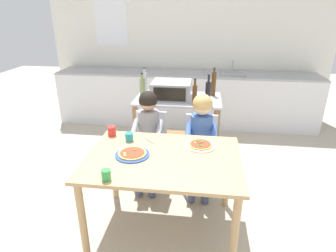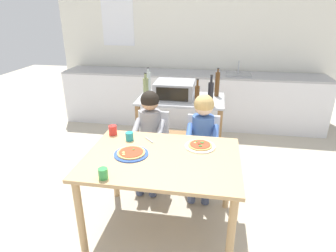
{
  "view_description": "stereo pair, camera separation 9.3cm",
  "coord_description": "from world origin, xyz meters",
  "px_view_note": "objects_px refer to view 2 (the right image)",
  "views": [
    {
      "loc": [
        0.3,
        -2.05,
        1.88
      ],
      "look_at": [
        0.0,
        0.3,
        0.89
      ],
      "focal_mm": 30.57,
      "sensor_mm": 36.0,
      "label": 1
    },
    {
      "loc": [
        0.4,
        -2.04,
        1.88
      ],
      "look_at": [
        0.0,
        0.3,
        0.89
      ],
      "focal_mm": 30.57,
      "sensor_mm": 36.0,
      "label": 2
    }
  ],
  "objects_px": {
    "bottle_squat_spirits": "(197,95)",
    "dining_chair_left": "(152,143)",
    "bottle_clear_vinegar": "(146,86)",
    "dining_chair_right": "(202,148)",
    "drinking_cup_teal": "(129,136)",
    "kitchen_island_cart": "(181,120)",
    "drinking_cup_green": "(103,174)",
    "serving_spoon": "(149,140)",
    "child_in_grey_shirt": "(149,129)",
    "drinking_cup_red": "(113,130)",
    "dining_table": "(162,167)",
    "child_in_blue_striped_shirt": "(202,134)",
    "pizza_plate_blue_rimmed": "(131,153)",
    "toaster_oven": "(175,90)",
    "bottle_tall_green_wine": "(217,84)",
    "pizza_plate_white": "(200,146)",
    "bottle_brown_beer": "(211,93)",
    "bottle_slim_sauce": "(148,81)"
  },
  "relations": [
    {
      "from": "bottle_squat_spirits",
      "to": "pizza_plate_white",
      "type": "xyz_separation_m",
      "value": [
        0.09,
        -0.76,
        -0.24
      ]
    },
    {
      "from": "toaster_oven",
      "to": "bottle_slim_sauce",
      "type": "distance_m",
      "value": 0.45
    },
    {
      "from": "toaster_oven",
      "to": "drinking_cup_red",
      "type": "xyz_separation_m",
      "value": [
        -0.47,
        -0.88,
        -0.18
      ]
    },
    {
      "from": "child_in_grey_shirt",
      "to": "drinking_cup_green",
      "type": "distance_m",
      "value": 1.05
    },
    {
      "from": "toaster_oven",
      "to": "bottle_squat_spirits",
      "type": "relative_size",
      "value": 1.52
    },
    {
      "from": "dining_table",
      "to": "child_in_blue_striped_shirt",
      "type": "bearing_deg",
      "value": 64.11
    },
    {
      "from": "serving_spoon",
      "to": "child_in_blue_striped_shirt",
      "type": "bearing_deg",
      "value": 35.19
    },
    {
      "from": "drinking_cup_red",
      "to": "drinking_cup_green",
      "type": "distance_m",
      "value": 0.77
    },
    {
      "from": "child_in_blue_striped_shirt",
      "to": "pizza_plate_blue_rimmed",
      "type": "xyz_separation_m",
      "value": [
        -0.56,
        -0.63,
        0.05
      ]
    },
    {
      "from": "pizza_plate_white",
      "to": "serving_spoon",
      "type": "relative_size",
      "value": 1.91
    },
    {
      "from": "bottle_clear_vinegar",
      "to": "dining_chair_left",
      "type": "bearing_deg",
      "value": -70.34
    },
    {
      "from": "kitchen_island_cart",
      "to": "bottle_squat_spirits",
      "type": "bearing_deg",
      "value": -51.14
    },
    {
      "from": "bottle_tall_green_wine",
      "to": "child_in_blue_striped_shirt",
      "type": "xyz_separation_m",
      "value": [
        -0.12,
        -0.78,
        -0.32
      ]
    },
    {
      "from": "dining_table",
      "to": "bottle_brown_beer",
      "type": "bearing_deg",
      "value": 71.43
    },
    {
      "from": "dining_chair_right",
      "to": "pizza_plate_blue_rimmed",
      "type": "height_order",
      "value": "dining_chair_right"
    },
    {
      "from": "bottle_squat_spirits",
      "to": "drinking_cup_red",
      "type": "bearing_deg",
      "value": -139.83
    },
    {
      "from": "bottle_slim_sauce",
      "to": "drinking_cup_teal",
      "type": "relative_size",
      "value": 4.05
    },
    {
      "from": "bottle_clear_vinegar",
      "to": "bottle_tall_green_wine",
      "type": "relative_size",
      "value": 0.83
    },
    {
      "from": "bottle_clear_vinegar",
      "to": "dining_chair_right",
      "type": "height_order",
      "value": "bottle_clear_vinegar"
    },
    {
      "from": "bottle_tall_green_wine",
      "to": "drinking_cup_red",
      "type": "distance_m",
      "value": 1.44
    },
    {
      "from": "dining_chair_left",
      "to": "dining_chair_right",
      "type": "xyz_separation_m",
      "value": [
        0.56,
        -0.04,
        0.0
      ]
    },
    {
      "from": "bottle_brown_beer",
      "to": "dining_chair_right",
      "type": "height_order",
      "value": "bottle_brown_beer"
    },
    {
      "from": "bottle_slim_sauce",
      "to": "bottle_brown_beer",
      "type": "relative_size",
      "value": 0.92
    },
    {
      "from": "dining_chair_left",
      "to": "child_in_blue_striped_shirt",
      "type": "relative_size",
      "value": 0.76
    },
    {
      "from": "bottle_brown_beer",
      "to": "serving_spoon",
      "type": "relative_size",
      "value": 2.42
    },
    {
      "from": "dining_chair_right",
      "to": "drinking_cup_teal",
      "type": "height_order",
      "value": "dining_chair_right"
    },
    {
      "from": "dining_table",
      "to": "drinking_cup_teal",
      "type": "relative_size",
      "value": 16.59
    },
    {
      "from": "bottle_squat_spirits",
      "to": "dining_chair_left",
      "type": "bearing_deg",
      "value": -154.19
    },
    {
      "from": "toaster_oven",
      "to": "child_in_grey_shirt",
      "type": "bearing_deg",
      "value": -107.35
    },
    {
      "from": "dining_chair_right",
      "to": "drinking_cup_teal",
      "type": "relative_size",
      "value": 10.57
    },
    {
      "from": "bottle_tall_green_wine",
      "to": "drinking_cup_teal",
      "type": "relative_size",
      "value": 4.5
    },
    {
      "from": "dining_chair_right",
      "to": "drinking_cup_red",
      "type": "height_order",
      "value": "drinking_cup_red"
    },
    {
      "from": "kitchen_island_cart",
      "to": "serving_spoon",
      "type": "height_order",
      "value": "kitchen_island_cart"
    },
    {
      "from": "dining_table",
      "to": "pizza_plate_white",
      "type": "relative_size",
      "value": 4.77
    },
    {
      "from": "drinking_cup_green",
      "to": "serving_spoon",
      "type": "bearing_deg",
      "value": 75.1
    },
    {
      "from": "drinking_cup_teal",
      "to": "drinking_cup_green",
      "type": "bearing_deg",
      "value": -89.93
    },
    {
      "from": "bottle_brown_beer",
      "to": "dining_chair_right",
      "type": "xyz_separation_m",
      "value": [
        -0.05,
        -0.31,
        -0.52
      ]
    },
    {
      "from": "bottle_squat_spirits",
      "to": "child_in_grey_shirt",
      "type": "relative_size",
      "value": 0.28
    },
    {
      "from": "bottle_brown_beer",
      "to": "pizza_plate_white",
      "type": "relative_size",
      "value": 1.27
    },
    {
      "from": "bottle_slim_sauce",
      "to": "pizza_plate_white",
      "type": "distance_m",
      "value": 1.47
    },
    {
      "from": "drinking_cup_teal",
      "to": "kitchen_island_cart",
      "type": "bearing_deg",
      "value": 70.08
    },
    {
      "from": "child_in_blue_striped_shirt",
      "to": "drinking_cup_red",
      "type": "distance_m",
      "value": 0.89
    },
    {
      "from": "dining_table",
      "to": "drinking_cup_red",
      "type": "distance_m",
      "value": 0.67
    },
    {
      "from": "bottle_squat_spirits",
      "to": "drinking_cup_red",
      "type": "relative_size",
      "value": 3.31
    },
    {
      "from": "bottle_tall_green_wine",
      "to": "bottle_squat_spirits",
      "type": "height_order",
      "value": "bottle_tall_green_wine"
    },
    {
      "from": "bottle_brown_beer",
      "to": "dining_chair_left",
      "type": "relative_size",
      "value": 0.42
    },
    {
      "from": "child_in_grey_shirt",
      "to": "pizza_plate_white",
      "type": "bearing_deg",
      "value": -37.05
    },
    {
      "from": "drinking_cup_teal",
      "to": "drinking_cup_green",
      "type": "relative_size",
      "value": 0.93
    },
    {
      "from": "drinking_cup_teal",
      "to": "dining_chair_left",
      "type": "bearing_deg",
      "value": 79.37
    },
    {
      "from": "child_in_grey_shirt",
      "to": "drinking_cup_green",
      "type": "height_order",
      "value": "child_in_grey_shirt"
    }
  ]
}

